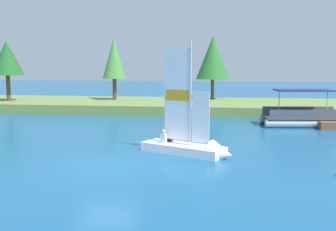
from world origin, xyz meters
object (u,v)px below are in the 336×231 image
object	(u,v)px
sailboat	(196,147)
pontoon_boat	(302,117)
shoreline_tree_centre	(213,58)
shoreline_tree_left	(7,58)
shoreline_tree_midleft	(114,59)
wooden_dock	(324,121)

from	to	relation	value
sailboat	pontoon_boat	bearing A→B (deg)	81.99
shoreline_tree_centre	sailboat	distance (m)	23.17
shoreline_tree_left	sailboat	bearing A→B (deg)	-41.42
shoreline_tree_midleft	sailboat	bearing A→B (deg)	-64.31
sailboat	pontoon_boat	distance (m)	12.74
shoreline_tree_midleft	shoreline_tree_left	bearing A→B (deg)	-164.37
shoreline_tree_left	wooden_dock	distance (m)	30.08
wooden_dock	sailboat	size ratio (longest dim) A/B	1.01
sailboat	pontoon_boat	xyz separation A→B (m)	(7.09, 10.58, 0.27)
shoreline_tree_midleft	sailboat	size ratio (longest dim) A/B	1.06
shoreline_tree_left	pontoon_boat	xyz separation A→B (m)	(27.25, -7.21, -4.46)
shoreline_tree_midleft	sailboat	distance (m)	23.39
shoreline_tree_centre	sailboat	bearing A→B (deg)	-90.45
shoreline_tree_midleft	shoreline_tree_centre	distance (m)	10.31
wooden_dock	pontoon_boat	size ratio (longest dim) A/B	1.00
shoreline_tree_centre	wooden_dock	distance (m)	14.87
shoreline_tree_midleft	wooden_dock	size ratio (longest dim) A/B	1.05
shoreline_tree_midleft	pontoon_boat	xyz separation A→B (m)	(17.02, -10.07, -4.44)
shoreline_tree_left	sailboat	distance (m)	27.29
sailboat	pontoon_boat	size ratio (longest dim) A/B	0.99
shoreline_tree_midleft	wooden_dock	bearing A→B (deg)	-25.46
shoreline_tree_centre	sailboat	xyz separation A→B (m)	(-0.18, -22.66, -4.83)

